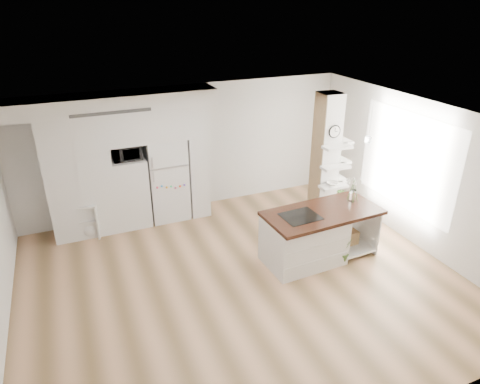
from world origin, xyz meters
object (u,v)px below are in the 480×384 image
object	(u,v)px
refrigerator	(167,179)
bookshelf	(85,222)
floor_plant_a	(344,251)
kitchen_island	(310,236)

from	to	relation	value
refrigerator	bookshelf	xyz separation A→B (m)	(-1.70, -0.19, -0.56)
refrigerator	floor_plant_a	bearing A→B (deg)	-50.56
kitchen_island	bookshelf	xyz separation A→B (m)	(-3.58, 2.39, -0.17)
refrigerator	bookshelf	distance (m)	1.80
refrigerator	kitchen_island	size ratio (longest dim) A/B	0.84
refrigerator	floor_plant_a	xyz separation A→B (m)	(2.40, -2.91, -0.63)
bookshelf	kitchen_island	bearing A→B (deg)	-17.31
refrigerator	floor_plant_a	distance (m)	3.82
bookshelf	floor_plant_a	bearing A→B (deg)	-17.13
refrigerator	kitchen_island	world-z (taller)	refrigerator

